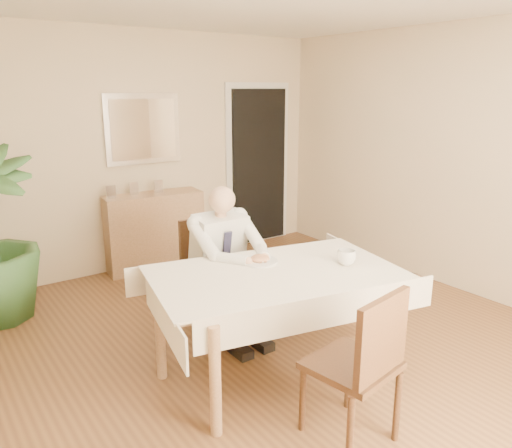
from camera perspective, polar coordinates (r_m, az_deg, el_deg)
room at (r=3.57m, az=3.28°, el=4.22°), size 5.00×5.02×2.60m
doorway at (r=6.48m, az=0.27°, el=6.55°), size 0.96×0.07×2.10m
mirror at (r=5.66m, az=-12.78°, el=10.53°), size 0.86×0.04×0.76m
dining_table at (r=3.51m, az=2.23°, el=-6.75°), size 1.92×1.37×0.75m
chair_far at (r=4.24m, az=-5.15°, el=-4.89°), size 0.47×0.47×0.93m
chair_near at (r=2.91m, az=12.17°, el=-14.91°), size 0.51×0.52×0.95m
seated_man at (r=3.95m, az=-3.05°, el=-3.81°), size 0.48×0.72×1.24m
plate at (r=3.65m, az=0.47°, el=-4.29°), size 0.26×0.26×0.02m
food at (r=3.64m, az=0.47°, el=-3.97°), size 0.14×0.14×0.06m
knife at (r=3.62m, az=1.55°, el=-4.17°), size 0.01×0.13×0.01m
fork at (r=3.57m, az=0.52°, el=-4.42°), size 0.01×0.13×0.01m
coffee_mug at (r=3.65m, az=10.30°, el=-3.78°), size 0.16×0.16×0.11m
sideboard at (r=5.72m, az=-11.53°, el=-0.79°), size 1.11×0.47×0.86m
photo_frame_left at (r=5.45m, az=-16.25°, el=3.52°), size 0.10×0.02×0.14m
photo_frame_center at (r=5.59m, az=-13.80°, el=3.97°), size 0.10×0.02×0.14m
photo_frame_right at (r=5.65m, az=-11.09°, el=4.24°), size 0.10×0.02×0.14m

